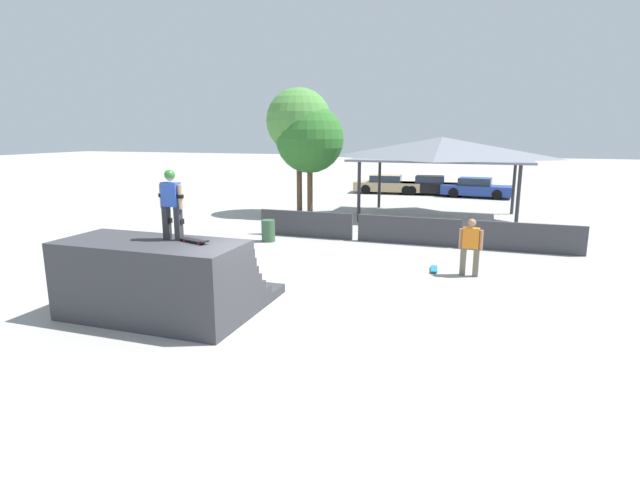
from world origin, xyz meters
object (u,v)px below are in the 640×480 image
tree_far_back (310,139)px  trash_bin (268,231)px  bystander_walking (471,244)px  skater_on_deck (171,200)px  parked_car_blue (476,188)px  skateboard_on_ground (434,269)px  tree_beside_pavilion (299,121)px  skateboard_on_deck (195,240)px  parked_car_tan (387,185)px  parked_car_black (431,186)px

tree_far_back → trash_bin: size_ratio=6.58×
bystander_walking → skater_on_deck: bearing=45.5°
bystander_walking → parked_car_blue: bystander_walking is taller
skater_on_deck → bystander_walking: (6.35, 5.55, -1.76)m
skater_on_deck → trash_bin: size_ratio=1.87×
skateboard_on_ground → tree_beside_pavilion: bearing=-144.6°
trash_bin → skateboard_on_deck: bearing=-76.5°
trash_bin → parked_car_blue: size_ratio=0.19×
bystander_walking → parked_car_tan: bystander_walking is taller
bystander_walking → tree_far_back: 12.75m
skateboard_on_deck → trash_bin: skateboard_on_deck is taller
skateboard_on_deck → parked_car_black: (2.37, 25.39, -1.26)m
skater_on_deck → skateboard_on_ground: bearing=52.1°
skater_on_deck → skateboard_on_deck: bearing=-7.5°
skater_on_deck → tree_far_back: bearing=102.5°
skateboard_on_ground → trash_bin: 7.01m
skater_on_deck → skateboard_on_ground: skater_on_deck is taller
bystander_walking → trash_bin: bearing=-13.6°
parked_car_black → trash_bin: bearing=-109.0°
skateboard_on_ground → tree_far_back: size_ratio=0.15×
skateboard_on_ground → parked_car_black: 19.64m
skater_on_deck → trash_bin: 8.44m
skateboard_on_ground → tree_beside_pavilion: (-7.91, 9.09, 4.66)m
skateboard_on_deck → tree_beside_pavilion: 15.59m
skateboard_on_ground → parked_car_blue: 18.93m
skater_on_deck → tree_beside_pavilion: (-2.60, 14.83, 2.00)m
skater_on_deck → parked_car_tan: 25.11m
skater_on_deck → parked_car_black: skater_on_deck is taller
trash_bin → parked_car_tan: size_ratio=0.18×
tree_far_back → parked_car_tan: size_ratio=1.19×
bystander_walking → trash_bin: (-7.66, 2.46, -0.53)m
skateboard_on_deck → parked_car_black: 25.53m
tree_far_back → trash_bin: 7.59m
bystander_walking → skateboard_on_ground: bystander_walking is taller
parked_car_tan → bystander_walking: bearing=-77.0°
tree_beside_pavilion → tree_far_back: tree_beside_pavilion is taller
skateboard_on_deck → tree_beside_pavilion: (-3.26, 14.98, 2.86)m
skater_on_deck → skateboard_on_ground: (5.31, 5.74, -2.66)m
parked_car_tan → parked_car_blue: (5.97, -0.36, -0.00)m
skater_on_deck → tree_beside_pavilion: bearing=104.8°
tree_far_back → trash_bin: (0.68, -6.73, -3.43)m
skater_on_deck → parked_car_tan: skater_on_deck is taller
skater_on_deck → bystander_walking: 8.61m
bystander_walking → parked_car_blue: (-0.34, 19.10, -0.36)m
skateboard_on_deck → parked_car_tan: 25.20m
skater_on_deck → skateboard_on_deck: skater_on_deck is taller
bystander_walking → parked_car_black: bystander_walking is taller
skateboard_on_deck → tree_beside_pavilion: bearing=120.8°
trash_bin → parked_car_tan: bearing=85.5°
skateboard_on_ground → parked_car_tan: (-5.27, 19.27, 0.55)m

